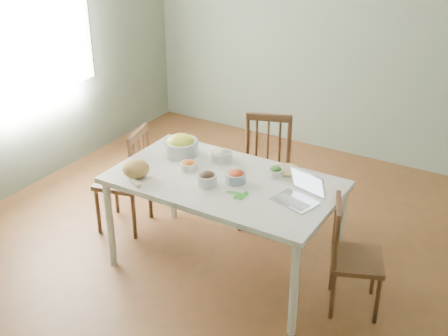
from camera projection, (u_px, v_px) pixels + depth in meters
The scene contains 19 objects.
floor at pixel (235, 256), 5.04m from camera, with size 5.00×5.00×0.00m, color #4A3019.
wall_back at pixel (351, 38), 6.35m from camera, with size 5.00×0.00×2.70m, color gray.
wall_left at pixel (9, 61), 5.58m from camera, with size 0.00×5.00×2.70m, color gray.
window_left at pixel (32, 39), 5.73m from camera, with size 0.04×1.60×1.20m, color white.
dining_table at pixel (224, 225), 4.72m from camera, with size 1.77×0.99×0.83m, color white, non-canonical shape.
chair_far at pixel (265, 174), 5.31m from camera, with size 0.45×0.43×1.02m, color #3C2612, non-canonical shape.
chair_left at pixel (122, 178), 5.27m from camera, with size 0.43×0.41×0.98m, color #3C2612, non-canonical shape.
chair_right at pixel (357, 257), 4.27m from camera, with size 0.39×0.37×0.89m, color #3C2612, non-canonical shape.
bread_boule at pixel (136, 169), 4.55m from camera, with size 0.21×0.21×0.14m, color tan.
butter_stick at pixel (135, 183), 4.44m from camera, with size 0.12×0.04×0.03m, color #F5E7BF.
bowl_squash at pixel (181, 145), 4.90m from camera, with size 0.29×0.29×0.17m, color yellow, non-canonical shape.
bowl_carrot at pixel (189, 165), 4.67m from camera, with size 0.14×0.14×0.08m, color orange, non-canonical shape.
bowl_onion at pixel (222, 155), 4.82m from camera, with size 0.17×0.17×0.09m, color #F0EEC4, non-canonical shape.
bowl_mushroom at pixel (207, 179), 4.44m from camera, with size 0.16×0.16×0.10m, color black, non-canonical shape.
bowl_redpep at pixel (236, 176), 4.48m from camera, with size 0.16×0.16×0.09m, color #CB4523, non-canonical shape.
bowl_broccoli at pixel (276, 171), 4.57m from camera, with size 0.12×0.12×0.08m, color #0D390F, non-canonical shape.
flatbread at pixel (287, 170), 4.66m from camera, with size 0.22×0.22×0.02m, color #C5B785.
basil_bunch at pixel (237, 193), 4.32m from camera, with size 0.19×0.19×0.02m, color #207F24, non-canonical shape.
laptop at pixel (296, 189), 4.18m from camera, with size 0.31×0.27×0.21m, color silver, non-canonical shape.
Camera 1 is at (2.06, -3.61, 2.95)m, focal length 46.93 mm.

